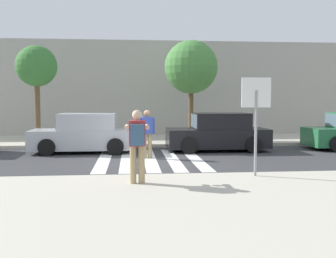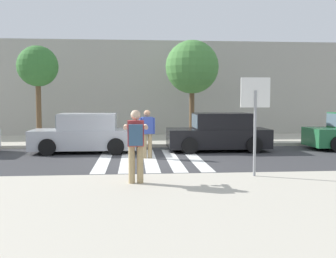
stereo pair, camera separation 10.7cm
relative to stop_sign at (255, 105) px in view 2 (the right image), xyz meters
The scene contains 16 objects.
ground_plane 4.89m from the stop_sign, 124.51° to the left, with size 120.00×120.00×0.00m, color #38383A.
sidewalk_near 4.05m from the stop_sign, 135.17° to the right, with size 60.00×6.00×0.14m, color beige.
sidewalk_far 10.19m from the stop_sign, 104.66° to the left, with size 60.00×4.80×0.14m, color beige.
building_facade_far 14.33m from the stop_sign, 100.19° to the left, with size 56.00×4.00×5.35m, color #ADA89E.
crosswalk_stripe_0 6.00m from the stop_sign, 136.78° to the left, with size 0.44×5.20×0.01m, color silver.
crosswalk_stripe_1 5.48m from the stop_sign, 130.64° to the left, with size 0.44×5.20×0.01m, color silver.
crosswalk_stripe_2 5.04m from the stop_sign, 123.11° to the left, with size 0.44×5.20×0.01m, color silver.
crosswalk_stripe_3 4.69m from the stop_sign, 114.04° to the left, with size 0.44×5.20×0.01m, color silver.
crosswalk_stripe_4 4.45m from the stop_sign, 103.50° to the left, with size 0.44×5.20×0.01m, color silver.
stop_sign is the anchor object (origin of this frame).
photographer_with_backpack 3.21m from the stop_sign, 168.04° to the right, with size 0.58×0.84×1.72m.
pedestrian_crossing 5.03m from the stop_sign, 122.08° to the left, with size 0.57×0.32×1.72m.
parked_car_silver 7.91m from the stop_sign, 129.96° to the left, with size 4.10×1.92×1.55m.
parked_car_black 6.12m from the stop_sign, 86.50° to the left, with size 4.10×1.92×1.55m.
street_tree_west 11.63m from the stop_sign, 130.42° to the left, with size 1.86×1.86×4.41m.
street_tree_center 9.02m from the stop_sign, 92.09° to the left, with size 2.53×2.53×4.77m.
Camera 2 is at (-0.54, -13.47, 2.12)m, focal length 42.00 mm.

